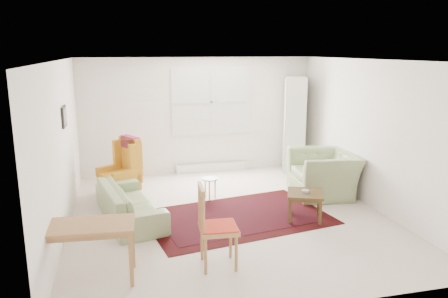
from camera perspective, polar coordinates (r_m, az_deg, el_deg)
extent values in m
cube|color=beige|center=(7.24, 0.57, -8.65)|extent=(5.00, 5.50, 0.01)
cube|color=white|center=(6.74, 0.61, 11.55)|extent=(5.00, 5.50, 0.01)
cube|color=white|center=(9.53, -3.48, 4.36)|extent=(5.00, 0.04, 2.50)
cube|color=white|center=(4.36, 9.54, -6.12)|extent=(5.00, 0.04, 2.50)
cube|color=white|center=(6.73, -20.52, -0.01)|extent=(0.04, 5.50, 2.50)
cube|color=white|center=(7.87, 18.55, 1.90)|extent=(0.04, 5.50, 2.50)
cube|color=white|center=(9.53, -1.70, 6.20)|extent=(1.72, 0.06, 1.42)
cube|color=white|center=(9.53, -1.70, 6.20)|extent=(1.60, 0.02, 1.30)
cube|color=silver|center=(9.75, -1.57, -2.40)|extent=(1.60, 0.12, 0.18)
cube|color=black|center=(7.15, -20.16, 4.00)|extent=(0.03, 0.42, 0.32)
cube|color=olive|center=(7.15, -20.04, 4.00)|extent=(0.01, 0.34, 0.24)
imported|color=gray|center=(7.12, -12.27, -6.08)|extent=(1.11, 2.00, 0.76)
imported|color=gray|center=(8.32, 12.90, -2.61)|extent=(1.21, 1.35, 0.97)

